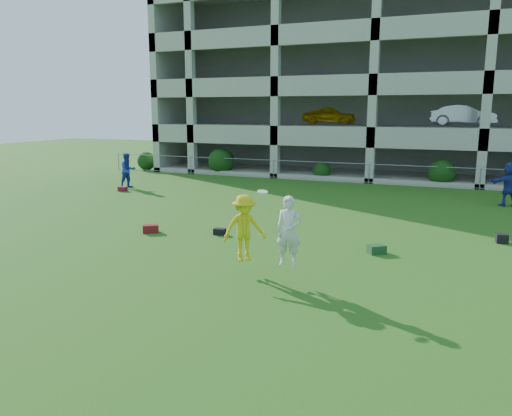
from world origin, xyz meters
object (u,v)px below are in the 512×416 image
at_px(crate_d, 502,238).
at_px(parking_garage, 394,85).
at_px(bystander_d, 509,184).
at_px(bystander_a, 128,171).
at_px(frisbee_contest, 255,229).

distance_m(crate_d, parking_garage, 22.26).
xyz_separation_m(bystander_d, parking_garage, (-7.07, 13.33, 5.01)).
xyz_separation_m(bystander_a, frisbee_contest, (12.35, -11.20, 0.31)).
relative_size(bystander_d, frisbee_contest, 0.88).
bearing_deg(frisbee_contest, crate_d, 44.90).
bearing_deg(bystander_d, crate_d, 65.96).
bearing_deg(crate_d, parking_garage, 107.38).
relative_size(bystander_a, parking_garage, 0.06).
distance_m(bystander_d, parking_garage, 15.89).
bearing_deg(bystander_d, bystander_a, -12.51).
bearing_deg(bystander_a, parking_garage, -12.86).
xyz_separation_m(bystander_d, crate_d, (-0.65, -7.17, -0.85)).
bearing_deg(frisbee_contest, bystander_a, 137.79).
xyz_separation_m(crate_d, frisbee_contest, (-6.19, -6.17, 1.12)).
distance_m(crate_d, frisbee_contest, 8.81).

